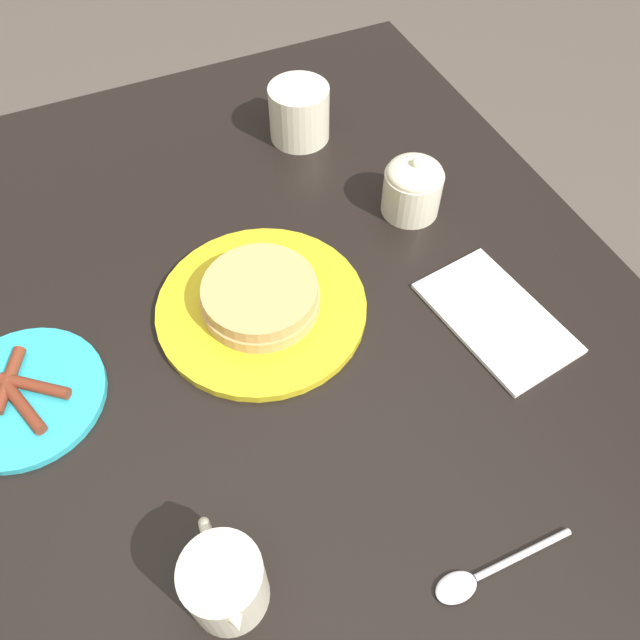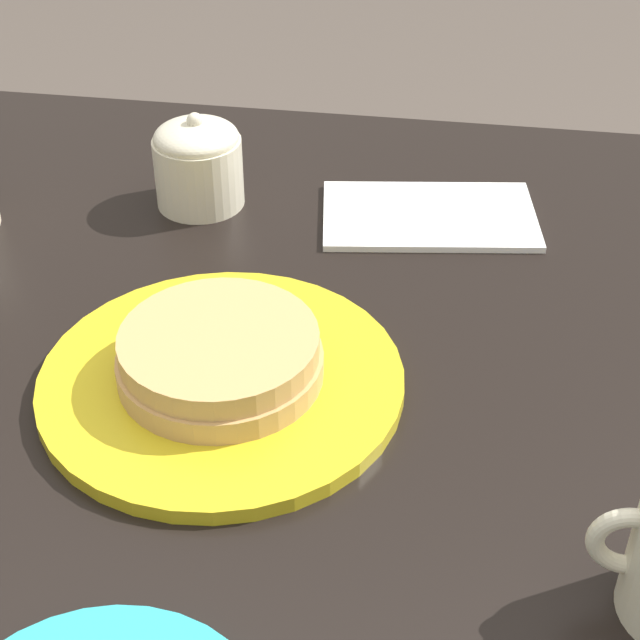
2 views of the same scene
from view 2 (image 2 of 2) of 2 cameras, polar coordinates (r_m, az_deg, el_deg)
The scene contains 4 objects.
dining_table at distance 0.76m, azimuth -1.70°, elevation -13.62°, with size 1.21×1.03×0.77m.
pancake_plate at distance 0.70m, azimuth -5.79°, elevation -2.84°, with size 0.26×0.26×0.05m.
sugar_bowl at distance 0.91m, azimuth -7.11°, elevation 9.10°, with size 0.08×0.08×0.09m.
napkin at distance 0.91m, azimuth 6.37°, elevation 6.06°, with size 0.21×0.14×0.01m.
Camera 2 is at (-0.10, 0.47, 1.23)m, focal length 55.00 mm.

